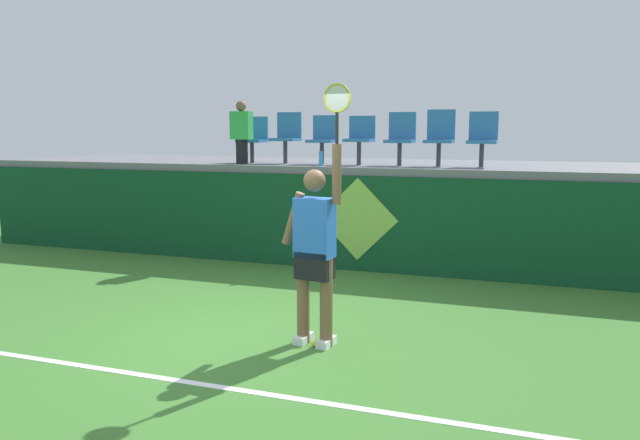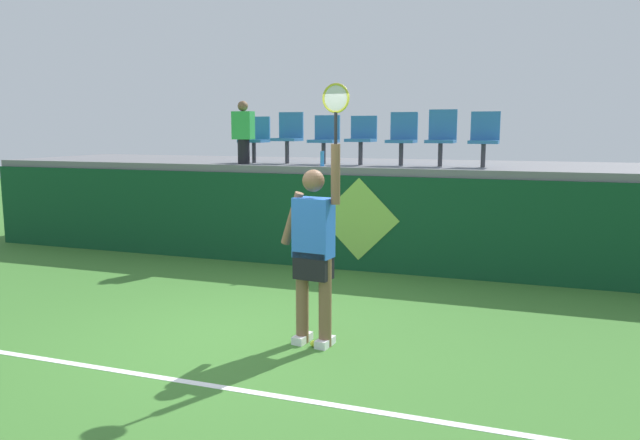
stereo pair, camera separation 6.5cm
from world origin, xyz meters
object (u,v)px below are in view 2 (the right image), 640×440
at_px(tennis_player, 314,247).
at_px(stadium_chair_1, 289,135).
at_px(water_bottle, 322,159).
at_px(stadium_chair_0, 256,137).
at_px(stadium_chair_3, 362,137).
at_px(stadium_chair_2, 325,137).
at_px(tennis_ball, 313,344).
at_px(stadium_chair_4, 402,136).
at_px(stadium_chair_6, 484,137).
at_px(spectator_0, 243,132).
at_px(stadium_chair_5, 442,135).

height_order(tennis_player, stadium_chair_1, tennis_player).
bearing_deg(water_bottle, stadium_chair_0, 156.57).
bearing_deg(stadium_chair_3, stadium_chair_2, 179.63).
bearing_deg(stadium_chair_0, water_bottle, -23.43).
distance_m(tennis_player, stadium_chair_3, 4.31).
relative_size(water_bottle, stadium_chair_1, 0.27).
bearing_deg(tennis_ball, stadium_chair_1, 115.50).
distance_m(stadium_chair_4, stadium_chair_6, 1.27).
relative_size(tennis_ball, spectator_0, 0.06).
xyz_separation_m(stadium_chair_1, stadium_chair_4, (1.97, 0.00, -0.01)).
bearing_deg(stadium_chair_5, tennis_ball, -97.92).
height_order(water_bottle, stadium_chair_3, stadium_chair_3).
height_order(stadium_chair_2, stadium_chair_5, stadium_chair_5).
relative_size(tennis_player, stadium_chair_3, 3.26).
distance_m(stadium_chair_1, stadium_chair_3, 1.30).
height_order(stadium_chair_4, stadium_chair_5, stadium_chair_5).
bearing_deg(tennis_player, stadium_chair_4, 90.18).
relative_size(stadium_chair_4, stadium_chair_5, 0.96).
distance_m(stadium_chair_1, stadium_chair_6, 3.24).
relative_size(stadium_chair_0, stadium_chair_1, 0.92).
bearing_deg(stadium_chair_3, water_bottle, -126.63).
bearing_deg(stadium_chair_2, water_bottle, -74.58).
height_order(tennis_ball, stadium_chair_6, stadium_chair_6).
distance_m(stadium_chair_0, spectator_0, 0.48).
height_order(stadium_chair_2, stadium_chair_3, stadium_chair_2).
bearing_deg(stadium_chair_2, stadium_chair_5, 0.21).
bearing_deg(stadium_chair_5, spectator_0, -171.61).
height_order(stadium_chair_0, stadium_chair_3, same).
distance_m(stadium_chair_1, stadium_chair_2, 0.66).
relative_size(tennis_player, stadium_chair_0, 3.26).
distance_m(water_bottle, stadium_chair_0, 1.62).
bearing_deg(stadium_chair_1, stadium_chair_5, 0.08).
relative_size(stadium_chair_1, stadium_chair_5, 0.98).
xyz_separation_m(tennis_player, stadium_chair_0, (-2.61, 4.12, 1.03)).
height_order(stadium_chair_4, spectator_0, spectator_0).
relative_size(stadium_chair_2, stadium_chair_5, 0.91).
height_order(tennis_player, tennis_ball, tennis_player).
relative_size(water_bottle, stadium_chair_0, 0.30).
relative_size(stadium_chair_2, stadium_chair_6, 0.95).
xyz_separation_m(tennis_ball, stadium_chair_1, (-2.01, 4.21, 2.04)).
bearing_deg(stadium_chair_6, stadium_chair_5, 179.72).
distance_m(tennis_ball, water_bottle, 4.11).
xyz_separation_m(tennis_player, tennis_ball, (0.02, -0.08, -0.97)).
height_order(stadium_chair_3, stadium_chair_5, stadium_chair_5).
relative_size(tennis_player, water_bottle, 11.03).
relative_size(tennis_player, stadium_chair_5, 2.93).
bearing_deg(water_bottle, stadium_chair_5, 19.99).
bearing_deg(stadium_chair_6, stadium_chair_1, -179.99).
distance_m(tennis_player, water_bottle, 3.74).
bearing_deg(stadium_chair_1, tennis_player, -64.33).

